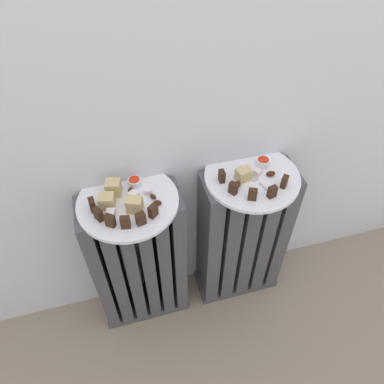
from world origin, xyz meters
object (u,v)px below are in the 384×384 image
at_px(fork, 261,184).
at_px(plate_left, 128,202).
at_px(radiator_left, 139,262).
at_px(jam_bowl_left, 134,182).
at_px(jam_bowl_right, 263,162).
at_px(radiator_right, 242,238).
at_px(plate_right, 252,177).

bearing_deg(fork, plate_left, 173.72).
relative_size(radiator_left, plate_left, 2.08).
height_order(jam_bowl_left, jam_bowl_right, jam_bowl_right).
distance_m(radiator_left, fork, 0.52).
bearing_deg(radiator_left, plate_left, 180.00).
bearing_deg(radiator_right, radiator_left, 180.00).
bearing_deg(radiator_right, fork, -78.09).
xyz_separation_m(radiator_left, jam_bowl_left, (0.03, 0.06, 0.34)).
distance_m(radiator_left, jam_bowl_left, 0.35).
height_order(plate_right, fork, fork).
distance_m(jam_bowl_right, fork, 0.09).
relative_size(jam_bowl_left, fork, 0.43).
bearing_deg(jam_bowl_right, radiator_right, -143.95).
bearing_deg(plate_left, radiator_right, 0.00).
bearing_deg(radiator_left, radiator_right, 0.00).
xyz_separation_m(radiator_right, fork, (0.01, -0.04, 0.33)).
distance_m(plate_right, jam_bowl_right, 0.06).
relative_size(radiator_left, jam_bowl_right, 14.49).
height_order(radiator_right, plate_left, plate_left).
height_order(radiator_left, radiator_right, same).
xyz_separation_m(radiator_right, jam_bowl_left, (-0.36, 0.06, 0.34)).
distance_m(plate_left, fork, 0.40).
height_order(plate_right, jam_bowl_left, jam_bowl_left).
height_order(plate_left, jam_bowl_left, jam_bowl_left).
xyz_separation_m(radiator_left, plate_right, (0.39, 0.00, 0.32)).
distance_m(radiator_right, jam_bowl_left, 0.50).
height_order(radiator_right, fork, fork).
bearing_deg(plate_left, jam_bowl_left, 61.84).
bearing_deg(jam_bowl_right, plate_right, -143.95).
bearing_deg(plate_right, radiator_left, 180.00).
xyz_separation_m(plate_left, fork, (0.40, -0.04, 0.01)).
bearing_deg(plate_right, plate_left, 180.00).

